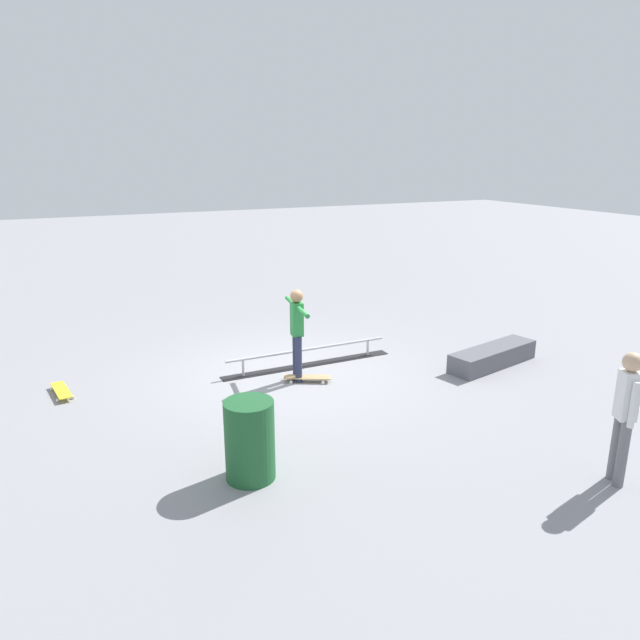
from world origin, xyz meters
TOP-DOWN VIEW (x-y plane):
  - ground_plane at (0.00, 0.00)m, footprint 60.00×60.00m
  - grind_rail at (-0.51, -0.28)m, footprint 3.32×0.28m
  - skate_ledge at (-3.57, 1.17)m, footprint 2.04×0.94m
  - skater_main at (-0.03, 0.31)m, footprint 0.24×1.29m
  - skateboard_main at (-0.16, 0.44)m, footprint 0.80×0.55m
  - bystander_white_shirt at (-2.18, 4.92)m, footprint 0.26×0.36m
  - loose_skateboard_yellow at (3.68, -0.74)m, footprint 0.34×0.82m
  - trash_bin at (1.72, 2.96)m, footprint 0.60×0.60m

SIDE VIEW (x-z plane):
  - ground_plane at x=0.00m, z-range 0.00..0.00m
  - skateboard_main at x=-0.16m, z-range 0.03..0.12m
  - loose_skateboard_yellow at x=3.68m, z-range 0.03..0.12m
  - grind_rail at x=-0.51m, z-range -0.02..0.31m
  - skate_ledge at x=-3.57m, z-range 0.00..0.35m
  - trash_bin at x=1.72m, z-range 0.00..0.99m
  - bystander_white_shirt at x=-2.18m, z-range 0.11..1.74m
  - skater_main at x=-0.03m, z-range 0.13..1.73m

